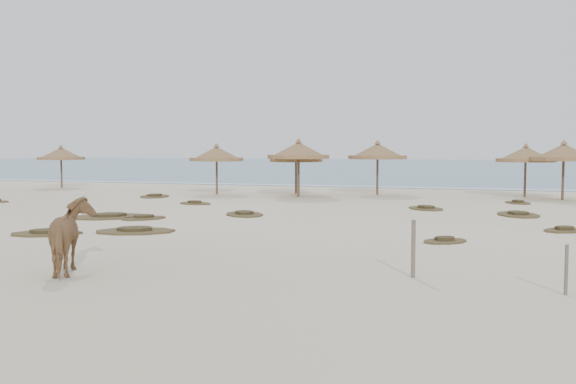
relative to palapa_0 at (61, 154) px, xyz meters
name	(u,v)px	position (x,y,z in m)	size (l,w,h in m)	color
ground	(191,237)	(18.97, -18.74, -2.25)	(160.00, 160.00, 0.00)	beige
ocean	(430,166)	(18.97, 56.26, -2.24)	(200.00, 100.00, 0.01)	#285C79
foam_line	(361,187)	(18.97, 7.26, -2.24)	(70.00, 0.60, 0.01)	white
palapa_0	(61,154)	(0.00, 0.00, 0.00)	(3.39, 3.39, 2.90)	#503B29
palapa_1	(217,155)	(12.40, -2.28, 0.04)	(4.13, 4.13, 2.95)	#503B29
palapa_2	(299,151)	(17.46, -2.67, 0.25)	(3.99, 3.99, 3.22)	#503B29
palapa_3	(296,156)	(16.76, -0.87, -0.01)	(4.04, 4.04, 2.89)	#503B29
palapa_4	(378,152)	(21.29, 0.30, 0.19)	(4.41, 4.41, 3.14)	#503B29
palapa_5	(526,155)	(29.27, 0.79, 0.04)	(3.27, 3.27, 2.95)	#503B29
palapa_6	(564,153)	(31.04, -0.52, 0.16)	(3.75, 3.75, 3.11)	#503B29
horse	(72,236)	(19.08, -24.62, -1.44)	(0.87, 1.92, 1.62)	#936542
fence_post_near	(413,249)	(26.12, -22.84, -1.64)	(0.09, 0.09, 1.21)	#6B6150
fence_post_far	(566,270)	(28.99, -23.55, -1.78)	(0.07, 0.07, 0.94)	#6B6150
scrub_1	(109,216)	(13.49, -14.85, -2.20)	(3.69, 3.48, 0.16)	brown
scrub_2	(144,218)	(15.07, -14.91, -2.20)	(1.92, 2.12, 0.16)	brown
scrub_3	(244,214)	(18.17, -12.44, -2.20)	(2.47, 2.68, 0.16)	brown
scrub_4	(564,230)	(29.89, -13.85, -2.20)	(1.82, 1.89, 0.16)	brown
scrub_5	(518,214)	(28.61, -9.20, -2.20)	(2.16, 2.76, 0.16)	brown
scrub_6	(155,196)	(9.98, -5.18, -2.20)	(2.27, 2.80, 0.16)	brown
scrub_7	(426,208)	(24.85, -7.70, -2.20)	(2.25, 2.49, 0.16)	brown
scrub_9	(135,231)	(16.76, -18.32, -2.20)	(3.01, 2.50, 0.16)	brown
scrub_10	(518,202)	(28.79, -3.39, -2.20)	(1.63, 1.94, 0.16)	brown
scrub_11	(46,233)	(14.42, -19.65, -2.20)	(2.60, 2.19, 0.16)	brown
scrub_12	(445,240)	(26.38, -17.50, -2.20)	(1.66, 1.68, 0.16)	brown
scrub_13	(195,203)	(14.06, -8.49, -2.20)	(2.08, 1.71, 0.16)	brown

